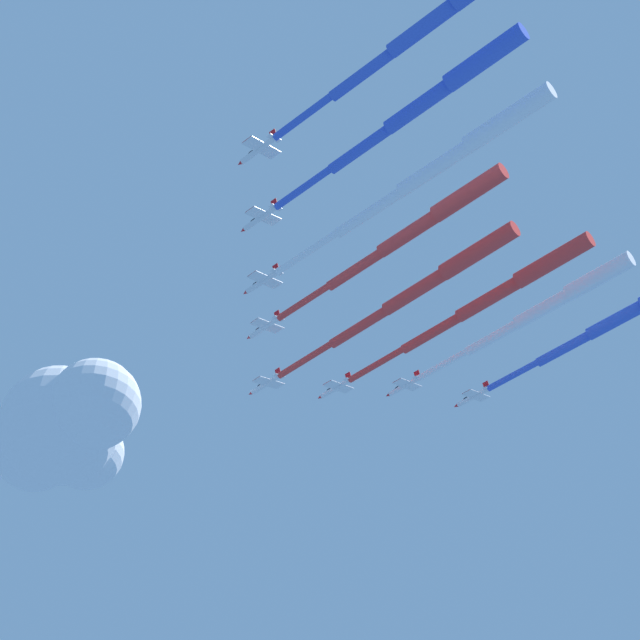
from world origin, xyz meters
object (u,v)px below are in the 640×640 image
object	(u,v)px
jet_port_outer	(424,102)
jet_starboard_outer	(621,317)
jet_lead	(421,287)
jet_starboard_inner	(495,295)
jet_trail_port	(429,23)
jet_starboard_mid	(547,306)
jet_port_inner	(414,230)
jet_port_mid	(442,163)

from	to	relation	value
jet_port_outer	jet_starboard_outer	world-z (taller)	jet_port_outer
jet_lead	jet_starboard_inner	distance (m)	15.75
jet_lead	jet_starboard_outer	distance (m)	44.20
jet_lead	jet_trail_port	xyz separation A→B (m)	(-35.97, 48.48, 2.74)
jet_starboard_outer	jet_trail_port	size ratio (longest dim) A/B	0.96
jet_starboard_mid	jet_starboard_outer	size ratio (longest dim) A/B	1.00
jet_trail_port	jet_starboard_outer	bearing A→B (deg)	-84.26
jet_port_inner	jet_starboard_outer	size ratio (longest dim) A/B	1.06
jet_port_inner	jet_starboard_outer	distance (m)	50.96
jet_trail_port	jet_lead	bearing A→B (deg)	-53.43
jet_starboard_inner	jet_trail_port	distance (m)	65.43
jet_lead	jet_starboard_mid	world-z (taller)	jet_starboard_mid
jet_lead	jet_starboard_inner	size ratio (longest dim) A/B	1.01
jet_lead	jet_port_mid	bearing A→B (deg)	131.97
jet_trail_port	jet_port_mid	bearing A→B (deg)	-59.53
jet_port_inner	jet_trail_port	size ratio (longest dim) A/B	1.02
jet_starboard_inner	jet_port_outer	distance (m)	50.61
jet_port_outer	jet_starboard_mid	bearing A→B (deg)	-80.51
jet_port_mid	jet_trail_port	bearing A→B (deg)	120.47
jet_lead	jet_port_inner	world-z (taller)	jet_port_inner
jet_port_inner	jet_port_mid	size ratio (longest dim) A/B	0.91
jet_starboard_inner	jet_starboard_mid	size ratio (longest dim) A/B	1.12
jet_lead	jet_trail_port	world-z (taller)	jet_trail_port
jet_lead	jet_starboard_inner	world-z (taller)	jet_starboard_inner
jet_port_inner	jet_starboard_inner	world-z (taller)	jet_port_inner
jet_port_outer	jet_port_inner	bearing A→B (deg)	-51.16
jet_port_mid	jet_starboard_mid	xyz separation A→B (m)	(5.11, -47.29, 2.51)
jet_port_outer	jet_trail_port	size ratio (longest dim) A/B	1.01
jet_trail_port	jet_starboard_mid	bearing A→B (deg)	-74.77
jet_port_mid	jet_port_outer	world-z (taller)	jet_port_outer
jet_starboard_inner	jet_trail_port	xyz separation A→B (m)	(-25.48, 60.22, 2.38)
jet_port_outer	jet_trail_port	bearing A→B (deg)	128.17
jet_port_outer	jet_trail_port	distance (m)	15.55
jet_port_outer	jet_starboard_outer	bearing A→B (deg)	-91.00
jet_starboard_mid	jet_trail_port	xyz separation A→B (m)	(-19.56, 71.84, 0.17)
jet_starboard_inner	jet_port_outer	world-z (taller)	jet_port_outer
jet_port_inner	jet_port_outer	distance (m)	31.17
jet_lead	jet_starboard_inner	xyz separation A→B (m)	(-10.49, -11.74, 0.36)
jet_trail_port	jet_port_outer	bearing A→B (deg)	-51.83
jet_port_mid	jet_lead	bearing A→B (deg)	-48.03
jet_lead	jet_starboard_outer	xyz separation A→B (m)	(-27.63, -34.49, 0.87)
jet_starboard_inner	jet_port_mid	bearing A→B (deg)	107.20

